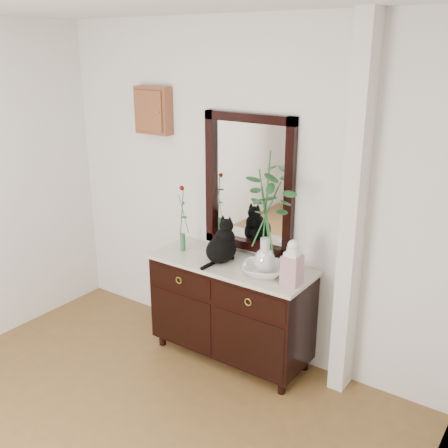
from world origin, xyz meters
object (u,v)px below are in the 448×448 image
Objects in this scene: lotus_bowl at (264,270)px; ginger_jar at (292,262)px; sideboard at (231,305)px; cat at (221,241)px.

ginger_jar is at bearing -5.87° from lotus_bowl.
sideboard is 3.86× the size of ginger_jar.
lotus_bowl is (0.33, -0.05, 0.42)m from sideboard.
cat reaches higher than ginger_jar.
sideboard is at bearing 23.18° from cat.
lotus_bowl is at bearing -8.04° from sideboard.
cat is 1.06× the size of lotus_bowl.
sideboard is at bearing 171.96° from lotus_bowl.
sideboard is 0.53m from lotus_bowl.
cat is 0.65m from ginger_jar.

